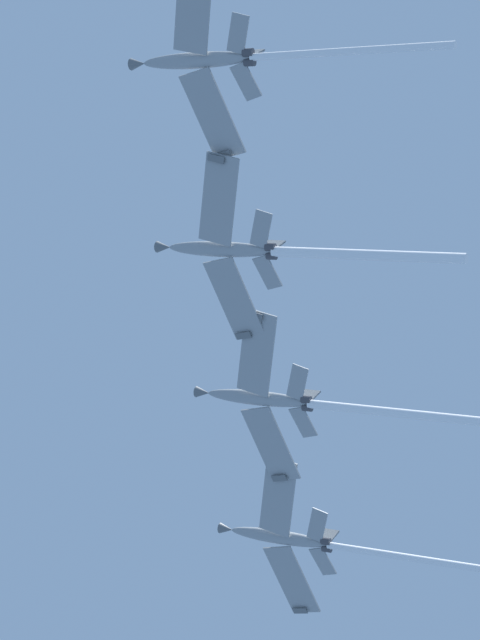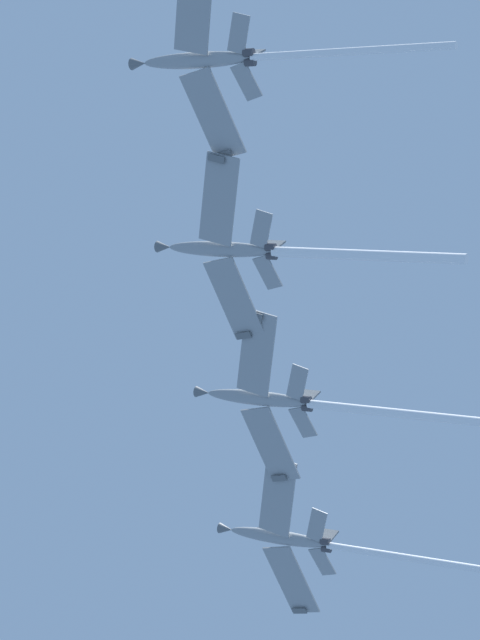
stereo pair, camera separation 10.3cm
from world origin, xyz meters
The scene contains 4 objects.
jet_far_left centered at (-22.31, 7.48, 128.71)m, with size 19.83×29.69×16.91m.
jet_inner_left centered at (-3.44, 9.93, 127.37)m, with size 19.76×29.57×16.81m.
jet_centre centered at (13.04, 11.90, 126.92)m, with size 19.76×30.75×17.86m.
jet_inner_right centered at (29.56, 16.41, 128.05)m, with size 19.79×28.93×16.87m.
Camera 2 is at (-44.70, -1.84, 1.83)m, focal length 75.74 mm.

